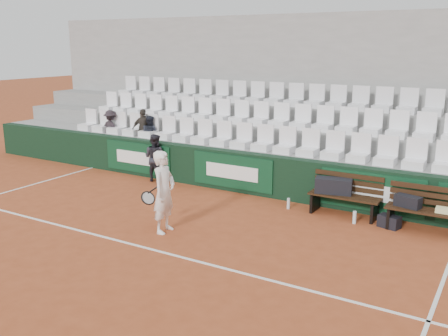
% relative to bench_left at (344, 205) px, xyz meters
% --- Properties ---
extents(ground, '(80.00, 80.00, 0.00)m').
position_rel_bench_left_xyz_m(ground, '(-2.72, -3.54, -0.23)').
color(ground, '#A14724').
rests_on(ground, ground).
extents(court_baseline, '(18.00, 0.06, 0.01)m').
position_rel_bench_left_xyz_m(court_baseline, '(-2.72, -3.54, -0.22)').
color(court_baseline, white).
rests_on(court_baseline, ground).
extents(back_barrier, '(18.00, 0.34, 1.00)m').
position_rel_bench_left_xyz_m(back_barrier, '(-2.65, 0.45, 0.28)').
color(back_barrier, black).
rests_on(back_barrier, ground).
extents(grandstand_tier_front, '(18.00, 0.95, 1.00)m').
position_rel_bench_left_xyz_m(grandstand_tier_front, '(-2.72, 1.08, 0.28)').
color(grandstand_tier_front, gray).
rests_on(grandstand_tier_front, ground).
extents(grandstand_tier_mid, '(18.00, 0.95, 1.45)m').
position_rel_bench_left_xyz_m(grandstand_tier_mid, '(-2.72, 2.03, 0.50)').
color(grandstand_tier_mid, gray).
rests_on(grandstand_tier_mid, ground).
extents(grandstand_tier_back, '(18.00, 0.95, 1.90)m').
position_rel_bench_left_xyz_m(grandstand_tier_back, '(-2.72, 2.98, 0.72)').
color(grandstand_tier_back, gray).
rests_on(grandstand_tier_back, ground).
extents(grandstand_rear_wall, '(18.00, 0.30, 4.40)m').
position_rel_bench_left_xyz_m(grandstand_rear_wall, '(-2.72, 3.61, 1.98)').
color(grandstand_rear_wall, '#989895').
rests_on(grandstand_rear_wall, ground).
extents(seat_row_front, '(11.90, 0.44, 0.63)m').
position_rel_bench_left_xyz_m(seat_row_front, '(-2.72, 0.91, 1.09)').
color(seat_row_front, white).
rests_on(seat_row_front, grandstand_tier_front).
extents(seat_row_mid, '(11.90, 0.44, 0.63)m').
position_rel_bench_left_xyz_m(seat_row_mid, '(-2.72, 1.86, 1.54)').
color(seat_row_mid, white).
rests_on(seat_row_mid, grandstand_tier_mid).
extents(seat_row_back, '(11.90, 0.44, 0.63)m').
position_rel_bench_left_xyz_m(seat_row_back, '(-2.72, 2.81, 1.99)').
color(seat_row_back, silver).
rests_on(seat_row_back, grandstand_tier_back).
extents(bench_left, '(1.50, 0.56, 0.45)m').
position_rel_bench_left_xyz_m(bench_left, '(0.00, 0.00, 0.00)').
color(bench_left, black).
rests_on(bench_left, ground).
extents(bench_right, '(1.50, 0.56, 0.45)m').
position_rel_bench_left_xyz_m(bench_right, '(1.65, -0.13, 0.00)').
color(bench_right, '#311B0E').
rests_on(bench_right, ground).
extents(sports_bag_left, '(0.83, 0.50, 0.33)m').
position_rel_bench_left_xyz_m(sports_bag_left, '(-0.26, 0.03, 0.39)').
color(sports_bag_left, black).
rests_on(sports_bag_left, bench_left).
extents(sports_bag_right, '(0.54, 0.35, 0.23)m').
position_rel_bench_left_xyz_m(sports_bag_right, '(1.30, -0.12, 0.34)').
color(sports_bag_right, black).
rests_on(sports_bag_right, bench_right).
extents(towel, '(0.33, 0.24, 0.09)m').
position_rel_bench_left_xyz_m(towel, '(1.98, -0.12, 0.27)').
color(towel, beige).
rests_on(towel, bench_right).
extents(sports_bag_ground, '(0.46, 0.35, 0.25)m').
position_rel_bench_left_xyz_m(sports_bag_ground, '(1.01, -0.24, -0.10)').
color(sports_bag_ground, black).
rests_on(sports_bag_ground, ground).
extents(water_bottle_near, '(0.07, 0.07, 0.24)m').
position_rel_bench_left_xyz_m(water_bottle_near, '(-1.19, -0.19, -0.10)').
color(water_bottle_near, silver).
rests_on(water_bottle_near, ground).
extents(water_bottle_far, '(0.07, 0.07, 0.27)m').
position_rel_bench_left_xyz_m(water_bottle_far, '(0.34, -0.37, -0.09)').
color(water_bottle_far, silver).
rests_on(water_bottle_far, ground).
extents(tennis_player, '(0.72, 0.63, 1.61)m').
position_rel_bench_left_xyz_m(tennis_player, '(-2.72, -2.70, 0.58)').
color(tennis_player, white).
rests_on(tennis_player, ground).
extents(ball_kid, '(0.66, 0.53, 1.27)m').
position_rel_bench_left_xyz_m(ball_kid, '(-5.21, 0.15, 0.41)').
color(ball_kid, black).
rests_on(ball_kid, ground).
extents(spectator_a, '(0.75, 0.47, 1.11)m').
position_rel_bench_left_xyz_m(spectator_a, '(-7.49, 0.96, 1.33)').
color(spectator_a, black).
rests_on(spectator_a, grandstand_tier_front).
extents(spectator_b, '(0.78, 0.50, 1.23)m').
position_rel_bench_left_xyz_m(spectator_b, '(-6.23, 0.96, 1.39)').
color(spectator_b, '#322D28').
rests_on(spectator_b, grandstand_tier_front).
extents(spectator_c, '(0.52, 0.41, 1.06)m').
position_rel_bench_left_xyz_m(spectator_c, '(-6.01, 0.96, 1.30)').
color(spectator_c, '#1D212C').
rests_on(spectator_c, grandstand_tier_front).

